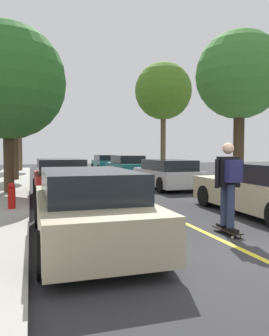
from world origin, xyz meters
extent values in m
plane|color=#2D2D30|center=(0.00, 0.00, 0.00)|extent=(80.00, 80.00, 0.00)
cube|color=gold|center=(0.00, 4.00, 0.00)|extent=(0.12, 39.20, 0.01)
cube|color=#BCAD89|center=(-2.44, 1.46, 0.52)|extent=(1.80, 4.56, 0.68)
cube|color=black|center=(-2.44, 1.47, 1.10)|extent=(1.58, 2.86, 0.49)
cylinder|color=black|center=(-1.62, -0.12, 0.32)|extent=(0.22, 0.64, 0.64)
cylinder|color=black|center=(-3.28, -0.12, 0.32)|extent=(0.22, 0.64, 0.64)
cylinder|color=black|center=(-1.61, 3.03, 0.32)|extent=(0.22, 0.64, 0.64)
cylinder|color=black|center=(-3.27, 3.03, 0.32)|extent=(0.22, 0.64, 0.64)
cube|color=maroon|center=(-2.44, 7.43, 0.54)|extent=(1.75, 4.22, 0.72)
cube|color=black|center=(-2.44, 7.49, 1.16)|extent=(1.53, 2.62, 0.51)
cylinder|color=black|center=(-1.63, 6.02, 0.32)|extent=(0.22, 0.64, 0.64)
cylinder|color=black|center=(-3.24, 6.01, 0.32)|extent=(0.22, 0.64, 0.64)
cylinder|color=black|center=(-1.65, 8.84, 0.32)|extent=(0.22, 0.64, 0.64)
cylinder|color=black|center=(-3.25, 8.83, 0.32)|extent=(0.22, 0.64, 0.64)
cube|color=#BCAD89|center=(2.44, 2.77, 0.54)|extent=(1.94, 4.72, 0.71)
cylinder|color=black|center=(1.64, 4.42, 0.32)|extent=(0.24, 0.65, 0.64)
cylinder|color=black|center=(3.33, 4.37, 0.32)|extent=(0.24, 0.65, 0.64)
cube|color=#B7B7BC|center=(2.44, 9.40, 0.52)|extent=(1.82, 4.41, 0.67)
cube|color=black|center=(2.44, 9.20, 1.08)|extent=(1.60, 2.95, 0.45)
cylinder|color=black|center=(1.61, 10.91, 0.32)|extent=(0.22, 0.64, 0.64)
cylinder|color=black|center=(3.29, 10.90, 0.32)|extent=(0.22, 0.64, 0.64)
cylinder|color=black|center=(1.59, 7.91, 0.32)|extent=(0.22, 0.64, 0.64)
cylinder|color=black|center=(3.27, 7.90, 0.32)|extent=(0.22, 0.64, 0.64)
cube|color=#196066|center=(2.44, 15.95, 0.55)|extent=(1.88, 4.15, 0.74)
cube|color=black|center=(2.44, 15.80, 1.16)|extent=(1.63, 2.42, 0.49)
cylinder|color=black|center=(1.57, 17.29, 0.32)|extent=(0.23, 0.64, 0.64)
cylinder|color=black|center=(3.26, 17.32, 0.32)|extent=(0.23, 0.64, 0.64)
cylinder|color=black|center=(1.62, 14.57, 0.32)|extent=(0.23, 0.64, 0.64)
cylinder|color=black|center=(3.31, 14.60, 0.32)|extent=(0.23, 0.64, 0.64)
cube|color=#196066|center=(2.44, 22.19, 0.55)|extent=(1.87, 4.43, 0.75)
cube|color=black|center=(2.44, 22.09, 1.15)|extent=(1.62, 2.82, 0.44)
cylinder|color=black|center=(1.67, 23.70, 0.32)|extent=(0.24, 0.65, 0.64)
cylinder|color=black|center=(3.30, 23.65, 0.32)|extent=(0.24, 0.65, 0.64)
cylinder|color=black|center=(1.59, 20.72, 0.32)|extent=(0.24, 0.65, 0.64)
cylinder|color=black|center=(3.22, 20.67, 0.32)|extent=(0.24, 0.65, 0.64)
cylinder|color=#3D2D1E|center=(-4.22, 8.80, 1.52)|extent=(0.38, 0.38, 2.76)
sphere|color=#2D6B28|center=(-4.22, 8.80, 4.29)|extent=(4.34, 4.34, 4.34)
cylinder|color=#3D2D1E|center=(-4.22, 14.82, 1.74)|extent=(0.33, 0.33, 3.21)
sphere|color=olive|center=(-4.22, 14.82, 4.17)|extent=(2.92, 2.92, 2.92)
cylinder|color=brown|center=(-4.22, 23.80, 2.20)|extent=(0.34, 0.34, 4.11)
sphere|color=olive|center=(-4.22, 23.80, 5.30)|extent=(3.73, 3.73, 3.73)
cylinder|color=#3D2D1E|center=(4.22, 6.50, 1.81)|extent=(0.41, 0.41, 3.35)
sphere|color=#3D7F33|center=(4.22, 6.50, 4.59)|extent=(3.34, 3.34, 3.34)
cylinder|color=brown|center=(4.22, 14.20, 2.12)|extent=(0.31, 0.31, 3.95)
sphere|color=#4C7A23|center=(4.22, 14.20, 5.28)|extent=(3.40, 3.40, 3.40)
cylinder|color=#B2140F|center=(-3.94, 4.90, 0.42)|extent=(0.20, 0.20, 0.55)
sphere|color=#B2140F|center=(-3.94, 4.90, 0.75)|extent=(0.18, 0.18, 0.18)
cube|color=black|center=(0.36, 1.22, 0.09)|extent=(0.22, 0.84, 0.02)
cylinder|color=beige|center=(0.26, 1.56, 0.03)|extent=(0.03, 0.06, 0.06)
cylinder|color=beige|center=(0.45, 1.56, 0.03)|extent=(0.03, 0.06, 0.06)
cylinder|color=beige|center=(0.26, 0.88, 0.03)|extent=(0.03, 0.06, 0.06)
cylinder|color=beige|center=(0.45, 0.88, 0.03)|extent=(0.03, 0.06, 0.06)
cube|color=#99999E|center=(0.36, 1.56, 0.07)|extent=(0.10, 0.04, 0.02)
cube|color=#99999E|center=(0.36, 0.88, 0.07)|extent=(0.10, 0.04, 0.02)
cube|color=black|center=(0.36, 1.44, 0.13)|extent=(0.10, 0.26, 0.06)
cube|color=black|center=(0.36, 1.00, 0.13)|extent=(0.10, 0.26, 0.06)
cylinder|color=#283351|center=(0.36, 1.34, 0.60)|extent=(0.15, 0.15, 0.87)
cylinder|color=#283351|center=(0.36, 1.10, 0.60)|extent=(0.15, 0.15, 0.87)
cube|color=black|center=(0.36, 1.22, 1.28)|extent=(0.40, 0.22, 0.61)
sphere|color=tan|center=(0.36, 1.22, 1.75)|extent=(0.23, 0.23, 0.23)
cylinder|color=black|center=(0.11, 1.22, 1.24)|extent=(0.09, 0.09, 0.58)
cylinder|color=black|center=(0.60, 1.22, 1.24)|extent=(0.09, 0.09, 0.58)
cube|color=#1E1E4C|center=(0.36, 1.02, 1.30)|extent=(0.30, 0.18, 0.44)
camera|label=1|loc=(-3.45, -4.68, 1.70)|focal=35.95mm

